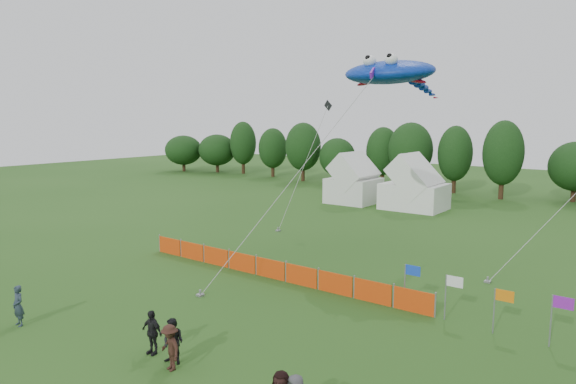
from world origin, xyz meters
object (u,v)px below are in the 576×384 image
Objects in this scene: barrier_fence at (270,269)px; spectator_a at (18,306)px; tent_left at (354,182)px; spectator_b at (173,341)px; tent_right at (414,188)px; spectator_c at (170,348)px; stingray_kite at (393,73)px; spectator_d at (152,332)px.

spectator_a is at bearing -110.80° from barrier_fence.
tent_left is 2.85× the size of spectator_b.
barrier_fence is (2.40, -24.01, -1.47)m from tent_right.
spectator_c is at bearing -79.88° from tent_right.
stingray_kite reaches higher than spectator_b.
spectator_a is 1.06× the size of spectator_c.
tent_right is 3.50× the size of spectator_c.
barrier_fence is at bearing -105.36° from stingray_kite.
spectator_b is (5.76, -33.38, -1.17)m from tent_right.
barrier_fence is 11.76m from spectator_a.
spectator_c is (12.33, -33.61, -1.23)m from tent_left.
tent_right is 34.31m from spectator_c.
spectator_c reaches higher than barrier_fence.
spectator_b is 0.08× the size of stingray_kite.
spectator_d is 0.08× the size of stingray_kite.
spectator_c is 21.23m from stingray_kite.
spectator_d is (-1.19, 0.04, 0.01)m from spectator_b.
tent_left reaches higher than spectator_c.
barrier_fence is 11.24× the size of spectator_b.
spectator_d is (2.16, -9.33, 0.30)m from barrier_fence.
stingray_kite reaches higher than barrier_fence.
tent_left is 2.72× the size of spectator_a.
stingray_kite is (11.13, -15.04, 9.00)m from tent_left.
spectator_a is at bearing -168.82° from spectator_d.
spectator_c is (0.27, -0.37, -0.01)m from spectator_b.
spectator_d is 20.83m from stingray_kite.
stingray_kite is at bearing -53.49° from tent_left.
spectator_a is 7.90m from spectator_c.
tent_right is 3.47× the size of spectator_b.
tent_left is 35.17m from spectator_a.
spectator_a is 1.05× the size of spectator_b.
tent_right reaches higher than barrier_fence.
tent_left is 0.23× the size of stingray_kite.
tent_right is at bearing 86.28° from spectator_b.
barrier_fence is 10.40m from spectator_c.
spectator_b is 1.20m from spectator_d.
tent_left is at bearing 96.45° from spectator_b.
barrier_fence is 10.74× the size of spectator_a.
tent_right is 3.43× the size of spectator_d.
stingray_kite is (0.26, 18.16, 10.22)m from spectator_d.
spectator_b is 1.01× the size of spectator_c.
tent_left is 0.82× the size of tent_right.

